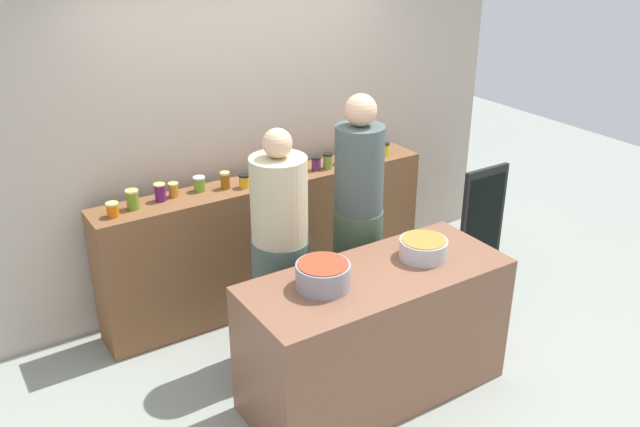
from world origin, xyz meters
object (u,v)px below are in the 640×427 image
Objects in this scene: preserve_jar_4 at (199,184)px; preserve_jar_15 at (385,149)px; cooking_pot_left at (323,276)px; preserve_jar_6 at (244,181)px; chalkboard_sign at (482,219)px; preserve_jar_9 at (286,165)px; preserve_jar_11 at (316,163)px; cook_in_cap at (358,231)px; preserve_jar_0 at (113,210)px; preserve_jar_5 at (225,180)px; preserve_jar_2 at (160,192)px; preserve_jar_13 at (345,155)px; preserve_jar_3 at (174,190)px; cook_with_tongs at (281,262)px; preserve_jar_14 at (357,152)px; preserve_jar_1 at (133,199)px; preserve_jar_12 at (328,161)px; preserve_jar_8 at (271,172)px; cooking_pot_center at (423,248)px; preserve_jar_10 at (303,165)px; preserve_jar_7 at (259,175)px.

preserve_jar_4 is 1.61m from preserve_jar_15.
preserve_jar_4 is 0.34× the size of cooking_pot_left.
chalkboard_sign is at bearing -14.31° from preserve_jar_6.
preserve_jar_6 is at bearing -169.17° from preserve_jar_9.
cook_in_cap is (-0.11, -0.73, -0.26)m from preserve_jar_11.
preserve_jar_5 is (0.85, 0.05, 0.01)m from preserve_jar_0.
preserve_jar_2 is 1.01m from preserve_jar_9.
preserve_jar_13 is (1.89, 0.02, 0.02)m from preserve_jar_0.
cook_with_tongs is at bearing -63.46° from preserve_jar_3.
cooking_pot_left is (-1.20, -1.36, -0.13)m from preserve_jar_14.
preserve_jar_1 is 1.11× the size of preserve_jar_12.
preserve_jar_13 is (0.67, -0.02, 0.01)m from preserve_jar_8.
preserve_jar_15 is 0.11× the size of chalkboard_sign.
preserve_jar_15 reaches higher than cooking_pot_left.
preserve_jar_12 is at bearing -5.33° from preserve_jar_8.
preserve_jar_12 reaches higher than cooking_pot_center.
cook_in_cap is at bearing -69.82° from preserve_jar_8.
preserve_jar_1 reaches higher than cooking_pot_center.
preserve_jar_5 is 0.88× the size of preserve_jar_9.
preserve_jar_8 is at bearing 176.16° from preserve_jar_11.
preserve_jar_10 is 0.11m from preserve_jar_11.
cooking_pot_center is at bearing -84.53° from cook_in_cap.
preserve_jar_11 is at bearing 168.86° from preserve_jar_12.
preserve_jar_6 is 1.30m from preserve_jar_15.
preserve_jar_7 reaches higher than preserve_jar_3.
preserve_jar_14 is (0.93, 0.04, -0.01)m from preserve_jar_7.
preserve_jar_15 is at bearing 143.99° from chalkboard_sign.
preserve_jar_7 is (0.26, -0.04, 0.00)m from preserve_jar_5.
preserve_jar_1 is 1.26× the size of preserve_jar_4.
preserve_jar_2 is 1.20× the size of preserve_jar_11.
preserve_jar_1 is at bearing -170.51° from preserve_jar_3.
preserve_jar_9 is 0.34m from preserve_jar_12.
cooking_pot_left is at bearing -111.81° from preserve_jar_9.
cooking_pot_left is (-1.45, -1.30, -0.13)m from preserve_jar_15.
preserve_jar_1 is 1.11m from cook_with_tongs.
preserve_jar_1 reaches higher than preserve_jar_14.
preserve_jar_5 is at bearing 89.03° from cooking_pot_left.
preserve_jar_12 is (1.55, -0.06, -0.01)m from preserve_jar_1.
cook_in_cap is (-0.06, 0.63, -0.12)m from cooking_pot_center.
preserve_jar_9 reaches higher than preserve_jar_13.
preserve_jar_2 is at bearing 171.00° from preserve_jar_6.
cook_in_cap is (0.40, -0.72, -0.27)m from preserve_jar_7.
preserve_jar_7 is at bearing -179.37° from preserve_jar_11.
preserve_jar_3 is at bearing 170.77° from preserve_jar_7.
preserve_jar_13 is at bearing 9.11° from preserve_jar_12.
preserve_jar_2 is 0.08× the size of cook_with_tongs.
preserve_jar_4 reaches higher than preserve_jar_0.
cook_with_tongs is (0.72, -0.76, -0.35)m from preserve_jar_1.
cook_in_cap is at bearing -49.37° from preserve_jar_5.
preserve_jar_13 is at bearing 153.32° from chalkboard_sign.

